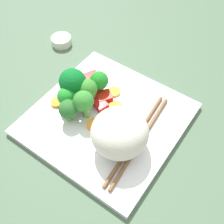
% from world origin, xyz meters
% --- Properties ---
extents(ground_plane, '(1.10, 1.10, 0.02)m').
position_xyz_m(ground_plane, '(0.00, 0.00, -0.01)').
color(ground_plane, '#4A644C').
extents(square_plate, '(0.28, 0.28, 0.01)m').
position_xyz_m(square_plate, '(0.00, 0.00, 0.01)').
color(square_plate, white).
rests_on(square_plate, ground_plane).
extents(rice_mound, '(0.13, 0.13, 0.08)m').
position_xyz_m(rice_mound, '(0.04, 0.06, 0.05)').
color(rice_mound, white).
rests_on(rice_mound, square_plate).
extents(broccoli_floret_0, '(0.04, 0.04, 0.06)m').
position_xyz_m(broccoli_floret_0, '(-0.01, -0.05, 0.05)').
color(broccoli_floret_0, '#76BE4E').
rests_on(broccoli_floret_0, square_plate).
extents(broccoli_floret_1, '(0.04, 0.04, 0.05)m').
position_xyz_m(broccoli_floret_1, '(-0.04, -0.05, 0.04)').
color(broccoli_floret_1, '#739F45').
rests_on(broccoli_floret_1, square_plate).
extents(broccoli_floret_2, '(0.04, 0.04, 0.06)m').
position_xyz_m(broccoli_floret_2, '(0.02, -0.03, 0.05)').
color(broccoli_floret_2, '#65A64E').
rests_on(broccoli_floret_2, square_plate).
extents(broccoli_floret_3, '(0.04, 0.04, 0.05)m').
position_xyz_m(broccoli_floret_3, '(0.03, -0.08, 0.04)').
color(broccoli_floret_3, '#7CC04E').
rests_on(broccoli_floret_3, square_plate).
extents(broccoli_floret_4, '(0.04, 0.04, 0.05)m').
position_xyz_m(broccoli_floret_4, '(0.05, -0.05, 0.04)').
color(broccoli_floret_4, '#5F9646').
rests_on(broccoli_floret_4, square_plate).
extents(broccoli_floret_5, '(0.05, 0.05, 0.07)m').
position_xyz_m(broccoli_floret_5, '(-0.00, -0.08, 0.05)').
color(broccoli_floret_5, '#6CAF49').
rests_on(broccoli_floret_5, square_plate).
extents(carrot_slice_0, '(0.04, 0.04, 0.01)m').
position_xyz_m(carrot_slice_0, '(-0.03, -0.00, 0.02)').
color(carrot_slice_0, orange).
rests_on(carrot_slice_0, square_plate).
extents(carrot_slice_1, '(0.04, 0.04, 0.00)m').
position_xyz_m(carrot_slice_1, '(-0.06, -0.03, 0.01)').
color(carrot_slice_1, orange).
rests_on(carrot_slice_1, square_plate).
extents(carrot_slice_2, '(0.03, 0.03, 0.01)m').
position_xyz_m(carrot_slice_2, '(-0.03, -0.08, 0.02)').
color(carrot_slice_2, orange).
rests_on(carrot_slice_2, square_plate).
extents(carrot_slice_3, '(0.04, 0.04, 0.01)m').
position_xyz_m(carrot_slice_3, '(0.03, -0.01, 0.02)').
color(carrot_slice_3, orange).
rests_on(carrot_slice_3, square_plate).
extents(carrot_slice_4, '(0.03, 0.03, 0.01)m').
position_xyz_m(carrot_slice_4, '(0.04, -0.10, 0.02)').
color(carrot_slice_4, orange).
rests_on(carrot_slice_4, square_plate).
extents(pepper_chunk_0, '(0.03, 0.04, 0.01)m').
position_xyz_m(pepper_chunk_0, '(-0.01, -0.03, 0.02)').
color(pepper_chunk_0, red).
rests_on(pepper_chunk_0, square_plate).
extents(pepper_chunk_1, '(0.03, 0.03, 0.02)m').
position_xyz_m(pepper_chunk_1, '(0.01, -0.10, 0.02)').
color(pepper_chunk_1, red).
rests_on(pepper_chunk_1, square_plate).
extents(pepper_chunk_2, '(0.04, 0.04, 0.02)m').
position_xyz_m(pepper_chunk_2, '(-0.05, -0.08, 0.02)').
color(pepper_chunk_2, red).
rests_on(pepper_chunk_2, square_plate).
extents(pepper_chunk_3, '(0.03, 0.03, 0.02)m').
position_xyz_m(pepper_chunk_3, '(-0.03, -0.10, 0.02)').
color(pepper_chunk_3, red).
rests_on(pepper_chunk_3, square_plate).
extents(pepper_chunk_4, '(0.04, 0.04, 0.01)m').
position_xyz_m(pepper_chunk_4, '(-0.03, -0.03, 0.02)').
color(pepper_chunk_4, red).
rests_on(pepper_chunk_4, square_plate).
extents(chicken_piece_1, '(0.04, 0.04, 0.02)m').
position_xyz_m(chicken_piece_1, '(-0.01, -0.11, 0.02)').
color(chicken_piece_1, tan).
rests_on(chicken_piece_1, square_plate).
extents(chopstick_pair, '(0.22, 0.04, 0.01)m').
position_xyz_m(chopstick_pair, '(0.01, 0.08, 0.02)').
color(chopstick_pair, brown).
rests_on(chopstick_pair, square_plate).
extents(sauce_cup, '(0.05, 0.05, 0.02)m').
position_xyz_m(sauce_cup, '(-0.11, -0.23, 0.01)').
color(sauce_cup, silver).
rests_on(sauce_cup, ground_plane).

